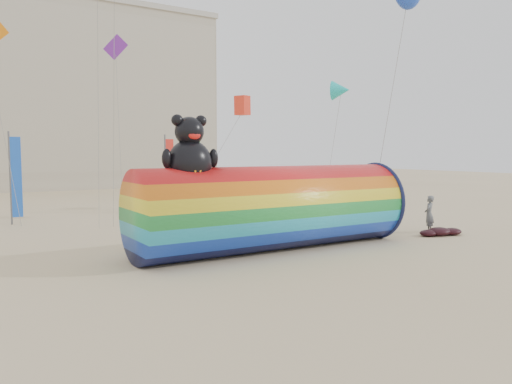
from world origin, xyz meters
TOP-DOWN VIEW (x-y plane):
  - ground at (0.00, 0.00)m, footprint 160.00×160.00m
  - windsock_assembly at (1.07, 1.06)m, footprint 11.99×3.65m
  - kite_handler at (10.14, 0.47)m, footprint 0.81×0.70m
  - fabric_bundle at (10.02, -0.38)m, footprint 2.62×1.35m
  - festival_banners at (-0.18, 15.20)m, footprint 12.17×1.04m

SIDE VIEW (x-z plane):
  - ground at x=0.00m, z-range 0.00..0.00m
  - fabric_bundle at x=10.02m, z-range -0.03..0.37m
  - kite_handler at x=10.14m, z-range 0.00..1.87m
  - windsock_assembly at x=1.07m, z-range -0.93..4.60m
  - festival_banners at x=-0.18m, z-range 0.04..5.24m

